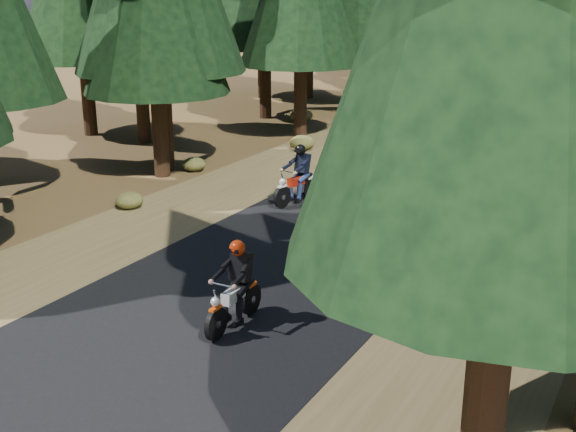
{
  "coord_description": "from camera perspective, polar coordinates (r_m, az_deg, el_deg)",
  "views": [
    {
      "loc": [
        7.29,
        -11.56,
        5.95
      ],
      "look_at": [
        0.0,
        1.5,
        1.1
      ],
      "focal_mm": 45.0,
      "sensor_mm": 36.0,
      "label": 1
    }
  ],
  "objects": [
    {
      "name": "shoulder_r",
      "position": [
        17.8,
        18.78,
        -2.55
      ],
      "size": [
        3.2,
        100.0,
        0.01
      ],
      "primitive_type": "cube",
      "color": "brown",
      "rests_on": "ground"
    },
    {
      "name": "understory_shrubs",
      "position": [
        22.2,
        12.19,
        2.73
      ],
      "size": [
        16.48,
        31.71,
        0.7
      ],
      "color": "#474C1E",
      "rests_on": "ground"
    },
    {
      "name": "rider_lead",
      "position": [
        13.04,
        -4.3,
        -6.59
      ],
      "size": [
        0.57,
        1.81,
        1.61
      ],
      "rotation": [
        0.0,
        0.0,
        3.16
      ],
      "color": "silver",
      "rests_on": "road"
    },
    {
      "name": "rider_follow",
      "position": [
        20.24,
        0.67,
        2.52
      ],
      "size": [
        0.93,
        1.94,
        1.66
      ],
      "rotation": [
        0.0,
        0.0,
        2.94
      ],
      "color": "maroon",
      "rests_on": "road"
    },
    {
      "name": "shoulder_l",
      "position": [
        21.23,
        -6.25,
        1.59
      ],
      "size": [
        3.2,
        100.0,
        0.01
      ],
      "primitive_type": "cube",
      "color": "brown",
      "rests_on": "ground"
    },
    {
      "name": "road",
      "position": [
        19.04,
        5.14,
        -0.3
      ],
      "size": [
        6.0,
        100.0,
        0.01
      ],
      "primitive_type": "cube",
      "color": "black",
      "rests_on": "ground"
    },
    {
      "name": "ground",
      "position": [
        14.9,
        -2.83,
        -5.58
      ],
      "size": [
        120.0,
        120.0,
        0.0
      ],
      "primitive_type": "plane",
      "color": "#4D3C1B",
      "rests_on": "ground"
    }
  ]
}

